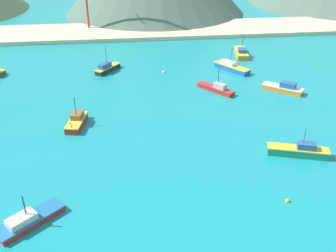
% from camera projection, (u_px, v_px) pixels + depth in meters
% --- Properties ---
extents(ground, '(260.00, 280.00, 0.50)m').
position_uv_depth(ground, '(197.00, 146.00, 68.93)').
color(ground, teal).
extents(fishing_boat_1, '(7.53, 8.47, 6.42)m').
position_uv_depth(fishing_boat_1, '(217.00, 88.00, 88.76)').
color(fishing_boat_1, red).
rests_on(fishing_boat_1, ground).
extents(fishing_boat_2, '(3.97, 7.73, 5.84)m').
position_uv_depth(fishing_boat_2, '(77.00, 121.00, 74.56)').
color(fishing_boat_2, red).
rests_on(fishing_boat_2, ground).
extents(fishing_boat_3, '(4.37, 9.76, 6.76)m').
position_uv_depth(fishing_boat_3, '(241.00, 53.00, 110.80)').
color(fishing_boat_3, orange).
rests_on(fishing_boat_3, ground).
extents(fishing_boat_4, '(8.03, 9.75, 5.79)m').
position_uv_depth(fishing_boat_4, '(231.00, 67.00, 100.59)').
color(fishing_boat_4, '#1E5BA8').
rests_on(fishing_boat_4, ground).
extents(fishing_boat_5, '(6.65, 7.67, 6.64)m').
position_uv_depth(fishing_boat_5, '(107.00, 68.00, 99.79)').
color(fishing_boat_5, '#232328').
rests_on(fishing_boat_5, ground).
extents(fishing_boat_9, '(10.29, 5.10, 5.19)m').
position_uv_depth(fishing_boat_9, '(299.00, 151.00, 65.34)').
color(fishing_boat_9, '#198466').
rests_on(fishing_boat_9, ground).
extents(fishing_boat_11, '(8.75, 8.13, 4.75)m').
position_uv_depth(fishing_boat_11, '(28.00, 220.00, 50.96)').
color(fishing_boat_11, red).
rests_on(fishing_boat_11, ground).
extents(fishing_boat_13, '(8.72, 7.53, 2.43)m').
position_uv_depth(fishing_boat_13, '(284.00, 88.00, 88.58)').
color(fishing_boat_13, orange).
rests_on(fishing_boat_13, ground).
extents(buoy_0, '(0.65, 0.65, 0.65)m').
position_uv_depth(buoy_0, '(287.00, 201.00, 55.25)').
color(buoy_0, gold).
rests_on(buoy_0, ground).
extents(buoy_2, '(0.82, 0.82, 0.82)m').
position_uv_depth(buoy_2, '(164.00, 72.00, 99.61)').
color(buoy_2, silver).
rests_on(buoy_2, ground).
extents(beach_strip, '(247.00, 20.79, 1.20)m').
position_uv_depth(beach_strip, '(158.00, 30.00, 132.80)').
color(beach_strip, beige).
rests_on(beach_strip, ground).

